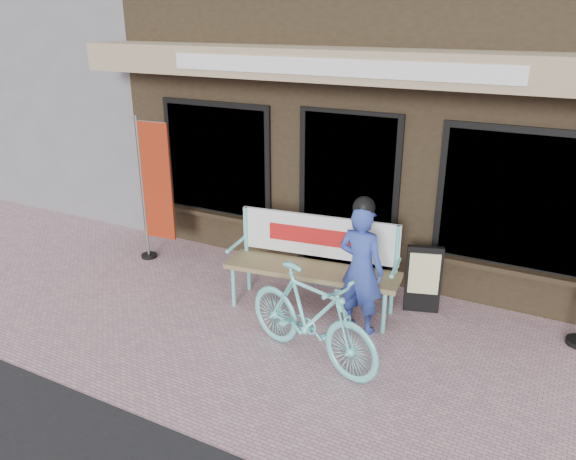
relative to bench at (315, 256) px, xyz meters
The scene contains 8 objects.
ground 1.22m from the bench, 89.84° to the right, with size 70.00×70.00×0.00m, color #C798A3.
storefront 4.58m from the bench, 89.96° to the left, with size 7.00×6.77×6.00m.
neighbor_left_near 9.94m from the bench, 152.26° to the left, with size 10.00×7.00×6.40m, color slate.
bench is the anchor object (origin of this frame).
person 0.72m from the bench, 21.02° to the right, with size 0.57×0.42×1.54m.
bicycle 1.16m from the bench, 66.22° to the right, with size 0.47×1.65×0.99m, color #73E1E0.
nobori_red 2.56m from the bench, behind, with size 0.60×0.24×2.04m.
menu_stand 1.28m from the bench, 21.75° to the left, with size 0.41×0.20×0.82m.
Camera 1 is at (2.53, -4.40, 3.26)m, focal length 35.00 mm.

